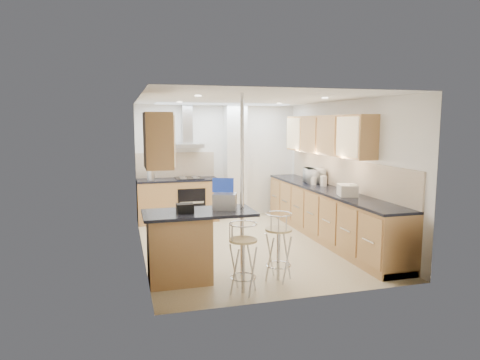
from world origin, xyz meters
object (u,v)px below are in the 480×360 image
object	(u,v)px
laptop	(225,201)
bar_stool_near	(243,258)
microwave	(314,176)
bread_bin	(347,190)
bar_stool_end	(278,247)

from	to	relation	value
laptop	bar_stool_near	world-z (taller)	laptop
microwave	laptop	world-z (taller)	microwave
bar_stool_near	bread_bin	distance (m)	2.54
bar_stool_end	bread_bin	xyz separation A→B (m)	(1.56, 0.97, 0.55)
microwave	bar_stool_end	xyz separation A→B (m)	(-1.70, -2.51, -0.60)
bar_stool_end	bar_stool_near	bearing A→B (deg)	138.21
microwave	bread_bin	size ratio (longest dim) A/B	1.48
microwave	laptop	bearing A→B (deg)	143.42
laptop	bar_stool_near	size ratio (longest dim) A/B	0.35
bar_stool_near	bread_bin	size ratio (longest dim) A/B	2.55
laptop	bread_bin	xyz separation A→B (m)	(2.21, 0.60, -0.03)
laptop	bar_stool_end	world-z (taller)	laptop
microwave	bread_bin	bearing A→B (deg)	-174.37
microwave	bar_stool_end	world-z (taller)	microwave
bar_stool_near	bar_stool_end	distance (m)	0.65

